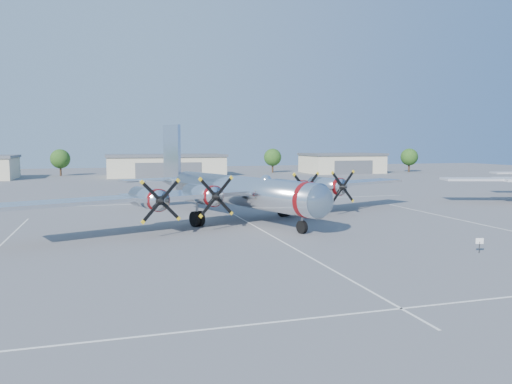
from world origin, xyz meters
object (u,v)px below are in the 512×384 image
object	(u,v)px
hangar_east	(342,163)
tree_far_east	(409,157)
tree_west	(60,159)
info_placard	(480,243)
tree_east	(273,157)
main_bomber_b29	(232,219)
hangar_center	(165,165)

from	to	relation	value
hangar_east	tree_far_east	bearing A→B (deg)	-5.61
tree_west	info_placard	xyz separation A→B (m)	(37.55, -102.72, -3.44)
tree_east	main_bomber_b29	xyz separation A→B (m)	(-30.93, -79.18, -4.22)
tree_east	info_placard	world-z (taller)	tree_east
tree_east	tree_far_east	distance (m)	38.83
hangar_center	tree_far_east	world-z (taller)	tree_far_east
hangar_center	hangar_east	world-z (taller)	same
hangar_center	tree_west	bearing A→B (deg)	162.18
tree_east	tree_far_east	xyz separation A→B (m)	(38.00, -8.00, 0.00)
hangar_east	tree_east	xyz separation A→B (m)	(-18.00, 6.04, 1.51)
tree_west	tree_far_east	distance (m)	93.54
hangar_center	hangar_east	size ratio (longest dim) A/B	1.39
tree_east	main_bomber_b29	world-z (taller)	tree_east
tree_far_east	tree_west	bearing A→B (deg)	173.86
tree_west	main_bomber_b29	xyz separation A→B (m)	(24.07, -81.18, -4.22)
hangar_center	hangar_east	distance (m)	48.00
tree_west	tree_far_east	world-z (taller)	same
hangar_center	tree_west	xyz separation A→B (m)	(-25.00, 8.04, 1.51)
hangar_east	tree_east	bearing A→B (deg)	161.46
tree_west	tree_east	xyz separation A→B (m)	(55.00, -2.00, 0.00)
hangar_center	tree_east	bearing A→B (deg)	11.38
tree_far_east	info_placard	size ratio (longest dim) A/B	5.96
hangar_center	main_bomber_b29	world-z (taller)	hangar_center
tree_east	main_bomber_b29	bearing A→B (deg)	-111.34
hangar_east	tree_west	xyz separation A→B (m)	(-73.00, 8.04, 1.51)
hangar_center	tree_west	size ratio (longest dim) A/B	4.31
hangar_east	info_placard	distance (m)	101.12
tree_east	info_placard	distance (m)	102.28
tree_west	hangar_center	bearing A→B (deg)	-17.82
hangar_center	main_bomber_b29	size ratio (longest dim) A/B	0.61
tree_west	hangar_east	bearing A→B (deg)	-6.28
tree_east	tree_far_east	world-z (taller)	same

